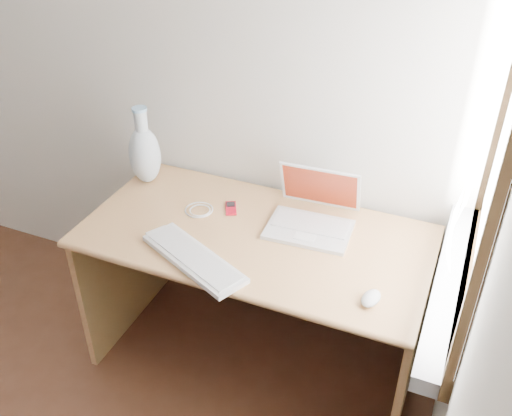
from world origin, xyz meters
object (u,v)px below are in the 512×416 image
at_px(external_keyboard, 194,258).
at_px(vase, 145,153).
at_px(desk, 263,262).
at_px(laptop, 313,215).

distance_m(external_keyboard, vase, 0.65).
height_order(external_keyboard, vase, vase).
relative_size(desk, laptop, 4.01).
xyz_separation_m(desk, laptop, (0.19, 0.06, 0.26)).
relative_size(laptop, external_keyboard, 0.71).
distance_m(desk, laptop, 0.33).
height_order(desk, vase, vase).
bearing_deg(laptop, external_keyboard, -133.94).
bearing_deg(desk, external_keyboard, -113.48).
distance_m(laptop, external_keyboard, 0.51).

